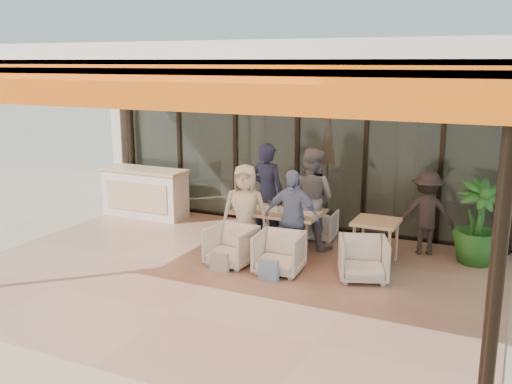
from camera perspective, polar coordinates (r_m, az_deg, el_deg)
ground at (r=8.89m, az=-3.10°, el=-8.37°), size 70.00×70.00×0.00m
terrace_floor at (r=8.89m, az=-3.10°, el=-8.34°), size 8.00×6.00×0.01m
terrace_structure at (r=8.05m, az=-4.30°, el=13.06°), size 8.00×6.00×3.40m
glass_storefront at (r=11.13m, az=4.18°, el=4.50°), size 8.08×0.10×3.20m
interior_block at (r=13.23m, az=7.93°, el=8.50°), size 9.05×3.62×3.52m
host_counter at (r=12.23m, az=-11.04°, el=-0.04°), size 1.85×0.65×1.04m
dining_table at (r=9.78m, az=2.26°, el=-2.13°), size 1.50×0.90×0.93m
chair_far_left at (r=10.86m, az=2.19°, el=-2.36°), size 0.76×0.72×0.73m
chair_far_right at (r=10.58m, az=6.38°, el=-3.17°), size 0.63×0.59×0.61m
chair_near_left at (r=9.22m, az=-2.49°, el=-5.22°), size 0.75×0.71×0.72m
chair_near_right at (r=8.87m, az=2.34°, el=-5.93°), size 0.75×0.71×0.72m
diner_navy at (r=10.28m, az=1.12°, el=-0.09°), size 0.70×0.50×1.82m
diner_grey at (r=9.98m, az=5.52°, el=-0.63°), size 0.98×0.82×1.79m
diner_cream at (r=9.52m, az=-1.11°, el=-1.91°), size 0.87×0.68×1.58m
diner_periwinkle at (r=9.19m, az=3.59°, el=-2.54°), size 0.93×0.42×1.56m
tote_bag_cream at (r=8.94m, az=-3.68°, el=-7.08°), size 0.30×0.10×0.34m
tote_bag_blue at (r=8.59m, az=1.28°, el=-7.91°), size 0.30×0.10×0.34m
side_table at (r=9.35m, az=11.93°, el=-3.42°), size 0.70×0.70×0.74m
side_chair at (r=8.74m, az=10.67°, el=-6.43°), size 0.89×0.86×0.73m
standing_woman at (r=10.02m, az=16.65°, el=-2.05°), size 1.06×0.78×1.46m
potted_palm at (r=9.83m, az=21.35°, el=-2.90°), size 1.03×1.03×1.39m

